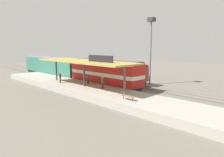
% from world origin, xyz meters
% --- Properties ---
extents(ground_plane, '(120.00, 120.00, 0.00)m').
position_xyz_m(ground_plane, '(2.00, 0.00, 0.00)').
color(ground_plane, '#666056').
extents(track_near, '(3.20, 110.00, 0.16)m').
position_xyz_m(track_near, '(0.00, 0.00, 0.03)').
color(track_near, '#565249').
rests_on(track_near, ground).
extents(track_far, '(3.20, 110.00, 0.16)m').
position_xyz_m(track_far, '(4.60, 0.00, 0.03)').
color(track_far, '#565249').
rests_on(track_far, ground).
extents(platform, '(6.00, 44.00, 0.90)m').
position_xyz_m(platform, '(-4.60, 0.00, 0.45)').
color(platform, '#9E998E').
rests_on(platform, ground).
extents(station_canopy, '(5.20, 18.00, 4.70)m').
position_xyz_m(station_canopy, '(-4.60, -0.09, 4.53)').
color(station_canopy, '#47474C').
rests_on(station_canopy, platform).
extents(platform_bench, '(0.44, 1.70, 0.50)m').
position_xyz_m(platform_bench, '(-6.00, -9.79, 1.34)').
color(platform_bench, '#333338').
rests_on(platform_bench, platform).
extents(locomotive, '(2.93, 14.43, 4.44)m').
position_xyz_m(locomotive, '(0.00, 0.59, 2.41)').
color(locomotive, '#28282D').
rests_on(locomotive, track_near).
extents(passenger_carriage_single, '(2.90, 20.00, 4.24)m').
position_xyz_m(passenger_carriage_single, '(0.00, 18.59, 2.31)').
color(passenger_carriage_single, '#28282D').
rests_on(passenger_carriage_single, track_near).
extents(freight_car, '(2.80, 12.00, 3.54)m').
position_xyz_m(freight_car, '(4.60, 1.94, 1.97)').
color(freight_car, '#28282D').
rests_on(freight_car, track_far).
extents(light_mast, '(1.10, 1.10, 11.70)m').
position_xyz_m(light_mast, '(7.80, -3.04, 8.40)').
color(light_mast, slate).
rests_on(light_mast, ground).
extents(person_waiting, '(0.34, 0.34, 1.71)m').
position_xyz_m(person_waiting, '(-3.86, -3.23, 1.85)').
color(person_waiting, maroon).
rests_on(person_waiting, platform).
extents(person_walking, '(0.34, 0.34, 1.71)m').
position_xyz_m(person_walking, '(-5.59, 5.16, 1.85)').
color(person_walking, olive).
rests_on(person_walking, platform).
extents(person_boarding, '(0.34, 0.34, 1.71)m').
position_xyz_m(person_boarding, '(-3.01, 1.18, 1.85)').
color(person_boarding, '#663375').
rests_on(person_boarding, platform).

